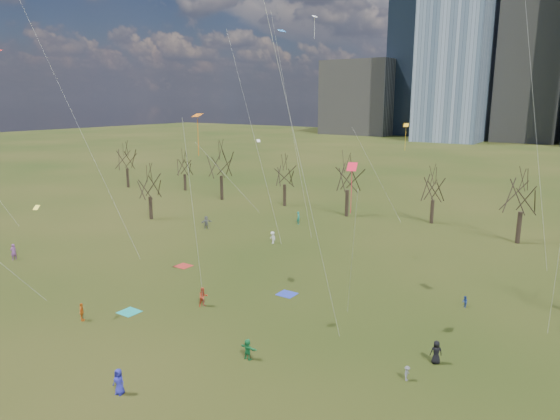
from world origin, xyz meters
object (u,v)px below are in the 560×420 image
Objects in this scene: blanket_crimson at (183,266)px; blanket_navy at (287,294)px; blanket_teal at (129,312)px; person_0 at (119,382)px; person_4 at (82,312)px; person_2 at (203,297)px.

blanket_navy is at bearing -1.08° from blanket_crimson.
blanket_crimson is at bearing 113.42° from blanket_teal.
person_0 is at bearing -41.66° from blanket_teal.
blanket_teal is 11.95m from blanket_crimson.
blanket_teal is 1.00× the size of blanket_navy.
blanket_navy is 1.07× the size of person_4.
person_0 reaches higher than person_4.
person_4 is at bearing -78.11° from blanket_crimson.
blanket_navy is at bearing -85.64° from person_4.
blanket_teal is 1.07× the size of person_4.
person_2 is at bearing -124.86° from blanket_navy.
person_2 reaches higher than person_0.
blanket_navy is at bearing 81.81° from person_0.
person_0 is at bearing -136.54° from person_2.
blanket_teal is 6.20m from person_2.
blanket_teal and blanket_navy have the same top height.
blanket_navy is 13.42m from blanket_crimson.
blanket_crimson is 11.19m from person_2.
person_4 reaches higher than blanket_navy.
blanket_teal is 0.94× the size of person_2.
blanket_crimson is (-13.42, 0.25, 0.00)m from blanket_navy.
blanket_navy is (8.66, 10.72, 0.00)m from blanket_teal.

